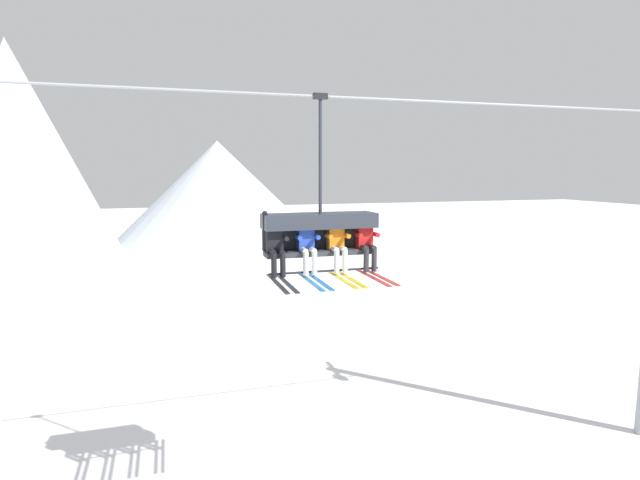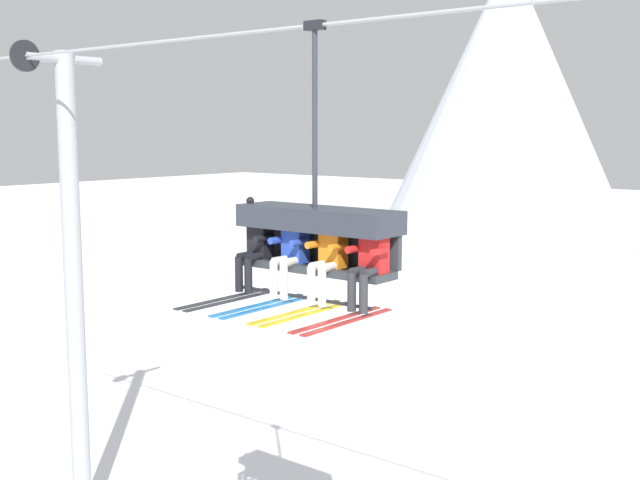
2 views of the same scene
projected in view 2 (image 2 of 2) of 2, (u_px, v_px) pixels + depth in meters
name	position (u px, v px, depth m)	size (l,w,h in m)	color
mountain_peak_west	(505.00, 113.00, 45.84)	(16.02, 16.02, 17.70)	silver
lift_tower_near	(73.00, 285.00, 15.48)	(0.36, 1.88, 9.46)	#9EA3A8
lift_cable	(436.00, 13.00, 9.04)	(18.90, 0.05, 0.05)	#9EA3A8
chairlift_chair	(318.00, 228.00, 10.55)	(2.35, 0.74, 3.53)	#33383D
skier_black	(254.00, 245.00, 11.02)	(0.48, 1.70, 1.34)	black
skier_blue	(289.00, 251.00, 10.62)	(0.46, 1.70, 1.23)	#2847B7
skier_orange	(327.00, 256.00, 10.22)	(0.46, 1.70, 1.23)	orange
skier_red	(368.00, 261.00, 9.82)	(0.46, 1.70, 1.23)	red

